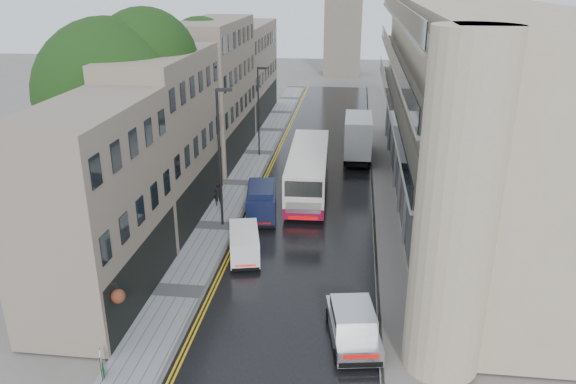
% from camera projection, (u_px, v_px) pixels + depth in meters
% --- Properties ---
extents(road, '(9.00, 85.00, 0.02)m').
position_uv_depth(road, '(314.00, 187.00, 44.39)').
color(road, black).
rests_on(road, ground).
extents(left_sidewalk, '(2.70, 85.00, 0.12)m').
position_uv_depth(left_sidewalk, '(241.00, 183.00, 45.03)').
color(left_sidewalk, gray).
rests_on(left_sidewalk, ground).
extents(right_sidewalk, '(1.80, 85.00, 0.12)m').
position_uv_depth(right_sidewalk, '(383.00, 189.00, 43.77)').
color(right_sidewalk, slate).
rests_on(right_sidewalk, ground).
extents(old_shop_row, '(4.50, 56.00, 12.00)m').
position_uv_depth(old_shop_row, '(202.00, 102.00, 45.59)').
color(old_shop_row, gray).
rests_on(old_shop_row, ground).
extents(modern_block, '(8.00, 40.00, 14.00)m').
position_uv_depth(modern_block, '(460.00, 107.00, 39.32)').
color(modern_block, '#BFAC8E').
rests_on(modern_block, ground).
extents(tree_near, '(10.56, 10.56, 13.89)m').
position_uv_depth(tree_near, '(115.00, 119.00, 36.33)').
color(tree_near, black).
rests_on(tree_near, ground).
extents(tree_far, '(9.24, 9.24, 12.46)m').
position_uv_depth(tree_far, '(180.00, 92.00, 48.59)').
color(tree_far, black).
rests_on(tree_far, ground).
extents(cream_bus, '(3.18, 12.31, 3.34)m').
position_uv_depth(cream_bus, '(288.00, 187.00, 39.69)').
color(cream_bus, white).
rests_on(cream_bus, road).
extents(white_lorry, '(2.38, 7.78, 4.08)m').
position_uv_depth(white_lorry, '(345.00, 142.00, 48.93)').
color(white_lorry, white).
rests_on(white_lorry, road).
extents(silver_hatchback, '(2.70, 4.80, 1.70)m').
position_uv_depth(silver_hatchback, '(338.00, 346.00, 23.98)').
color(silver_hatchback, '#B2B2B7').
rests_on(silver_hatchback, road).
extents(white_van, '(2.47, 4.13, 1.75)m').
position_uv_depth(white_van, '(232.00, 255.00, 31.68)').
color(white_van, white).
rests_on(white_van, road).
extents(navy_van, '(2.55, 5.00, 2.44)m').
position_uv_depth(navy_van, '(247.00, 209.00, 36.99)').
color(navy_van, '#0E1434').
rests_on(navy_van, road).
extents(pedestrian, '(0.70, 0.52, 1.75)m').
position_uv_depth(pedestrian, '(218.00, 194.00, 40.27)').
color(pedestrian, black).
rests_on(pedestrian, left_sidewalk).
extents(lamp_post_near, '(1.04, 0.47, 9.06)m').
position_uv_depth(lamp_post_near, '(220.00, 160.00, 35.87)').
color(lamp_post_near, black).
rests_on(lamp_post_near, left_sidewalk).
extents(lamp_post_far, '(0.92, 0.29, 8.00)m').
position_uv_depth(lamp_post_far, '(258.00, 112.00, 50.49)').
color(lamp_post_far, black).
rests_on(lamp_post_far, left_sidewalk).
extents(estate_sign, '(0.33, 0.62, 1.07)m').
position_uv_depth(estate_sign, '(101.00, 365.00, 23.16)').
color(estate_sign, silver).
rests_on(estate_sign, left_sidewalk).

